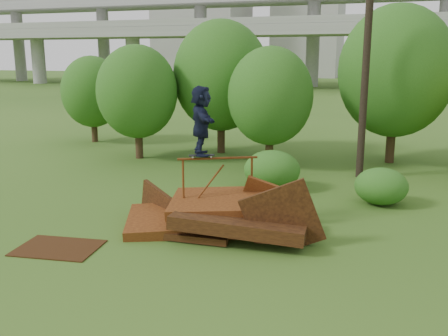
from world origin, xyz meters
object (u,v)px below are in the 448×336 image
(flat_plate, at_px, (58,248))
(utility_pole, at_px, (367,49))
(skater, at_px, (201,121))
(scrap_pile, at_px, (220,216))

(flat_plate, xyz_separation_m, utility_pole, (6.42, 10.08, 4.86))
(skater, xyz_separation_m, flat_plate, (-2.68, -2.86, -2.91))
(scrap_pile, height_order, utility_pole, utility_pole)
(scrap_pile, relative_size, skater, 3.09)
(skater, height_order, flat_plate, skater)
(scrap_pile, bearing_deg, skater, 153.35)
(utility_pole, bearing_deg, flat_plate, -122.50)
(scrap_pile, height_order, flat_plate, scrap_pile)
(flat_plate, relative_size, utility_pole, 0.21)
(scrap_pile, bearing_deg, flat_plate, -142.48)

